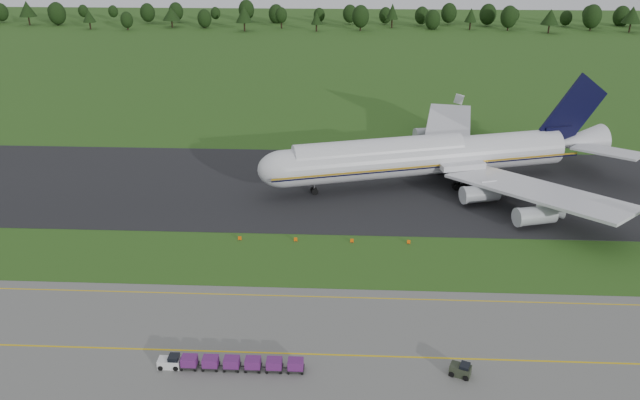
# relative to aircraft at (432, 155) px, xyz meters

# --- Properties ---
(ground) EXTENTS (600.00, 600.00, 0.00)m
(ground) POSITION_rel_aircraft_xyz_m (-22.22, -30.59, -5.56)
(ground) COLOR #274F17
(ground) RESTS_ON ground
(taxiway) EXTENTS (300.00, 40.00, 0.08)m
(taxiway) POSITION_rel_aircraft_xyz_m (-22.22, -2.59, -5.52)
(taxiway) COLOR black
(taxiway) RESTS_ON ground
(apron_markings) EXTENTS (300.00, 30.20, 0.01)m
(apron_markings) POSITION_rel_aircraft_xyz_m (-22.22, -57.57, -5.50)
(apron_markings) COLOR #E0B90D
(apron_markings) RESTS_ON apron
(tree_line) EXTENTS (526.19, 22.94, 11.55)m
(tree_line) POSITION_rel_aircraft_xyz_m (-11.01, 190.27, 0.83)
(tree_line) COLOR black
(tree_line) RESTS_ON ground
(aircraft) EXTENTS (69.19, 64.98, 19.48)m
(aircraft) POSITION_rel_aircraft_xyz_m (0.00, 0.00, 0.00)
(aircraft) COLOR silver
(aircraft) RESTS_ON ground
(baggage_train) EXTENTS (16.11, 1.46, 1.40)m
(baggage_train) POSITION_rel_aircraft_xyz_m (-28.26, -55.52, -4.74)
(baggage_train) COLOR silver
(baggage_train) RESTS_ON apron
(utility_cart) EXTENTS (2.54, 2.05, 1.21)m
(utility_cart) POSITION_rel_aircraft_xyz_m (-3.11, -55.39, -4.91)
(utility_cart) COLOR #282E20
(utility_cart) RESTS_ON apron
(edge_markers) EXTENTS (26.57, 0.30, 0.60)m
(edge_markers) POSITION_rel_aircraft_xyz_m (-19.16, -24.93, -5.29)
(edge_markers) COLOR #FF5B08
(edge_markers) RESTS_ON ground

